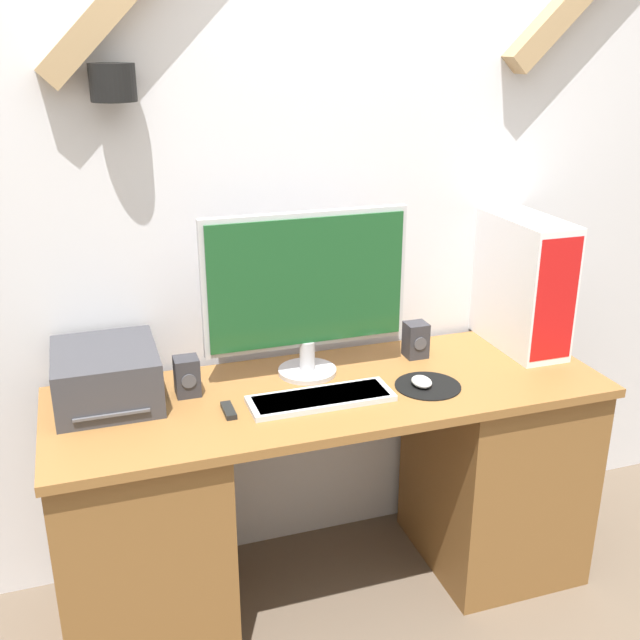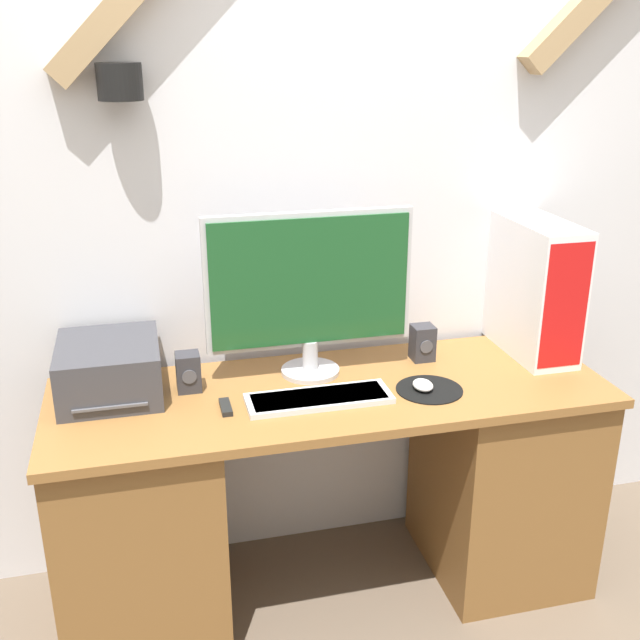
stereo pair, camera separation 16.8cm
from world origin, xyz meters
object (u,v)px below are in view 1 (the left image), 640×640
object	(u,v)px
computer_tower	(521,282)
speaker_right	(416,340)
speaker_left	(187,376)
keyboard	(321,398)
monitor	(306,287)
mouse	(422,382)
printer	(106,376)
remote_control	(229,410)

from	to	relation	value
computer_tower	speaker_right	distance (m)	0.44
speaker_left	keyboard	bearing A→B (deg)	-24.88
monitor	computer_tower	world-z (taller)	monitor
mouse	speaker_right	bearing A→B (deg)	69.51
keyboard	computer_tower	distance (m)	0.89
speaker_left	speaker_right	world-z (taller)	same
computer_tower	speaker_left	world-z (taller)	computer_tower
monitor	printer	world-z (taller)	monitor
speaker_right	computer_tower	bearing A→B (deg)	-1.30
keyboard	mouse	xyz separation A→B (m)	(0.34, -0.01, 0.01)
printer	speaker_left	xyz separation A→B (m)	(0.24, -0.03, -0.02)
monitor	printer	bearing A→B (deg)	-179.63
monitor	speaker_right	world-z (taller)	monitor
monitor	speaker_left	world-z (taller)	monitor
remote_control	keyboard	bearing A→B (deg)	-2.82
monitor	speaker_right	xyz separation A→B (m)	(0.41, 0.01, -0.24)
monitor	mouse	bearing A→B (deg)	-34.72
mouse	keyboard	bearing A→B (deg)	178.92
computer_tower	printer	world-z (taller)	computer_tower
monitor	remote_control	bearing A→B (deg)	-147.18
keyboard	computer_tower	bearing A→B (deg)	14.79
monitor	speaker_right	distance (m)	0.47
mouse	speaker_right	world-z (taller)	speaker_right
keyboard	remote_control	bearing A→B (deg)	177.18
speaker_right	printer	bearing A→B (deg)	-179.01
mouse	speaker_right	distance (m)	0.25
mouse	remote_control	size ratio (longest dim) A/B	0.82
keyboard	computer_tower	world-z (taller)	computer_tower
keyboard	speaker_right	bearing A→B (deg)	28.06
keyboard	speaker_right	world-z (taller)	speaker_right
monitor	computer_tower	xyz separation A→B (m)	(0.81, 0.00, -0.07)
computer_tower	speaker_left	bearing A→B (deg)	-178.06
speaker_left	printer	bearing A→B (deg)	172.40
printer	speaker_left	distance (m)	0.24
mouse	remote_control	world-z (taller)	mouse
printer	remote_control	bearing A→B (deg)	-30.21
keyboard	mouse	world-z (taller)	mouse
mouse	remote_control	xyz separation A→B (m)	(-0.63, 0.02, -0.01)
monitor	mouse	world-z (taller)	monitor
printer	remote_control	xyz separation A→B (m)	(0.34, -0.20, -0.08)
mouse	speaker_left	distance (m)	0.75
mouse	computer_tower	xyz separation A→B (m)	(0.49, 0.23, 0.22)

